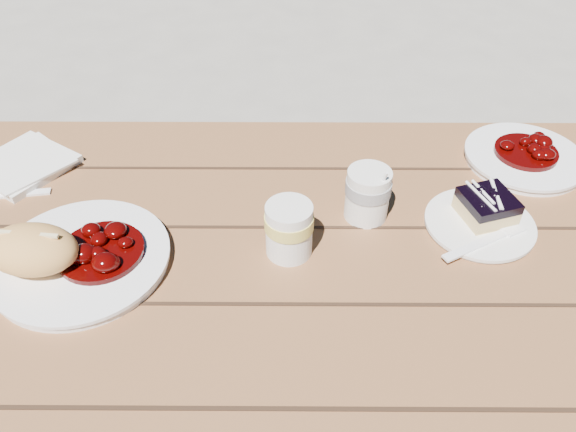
{
  "coord_description": "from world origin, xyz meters",
  "views": [
    {
      "loc": [
        -0.09,
        -0.59,
        1.36
      ],
      "look_at": [
        -0.09,
        0.04,
        0.81
      ],
      "focal_mm": 35.0,
      "sensor_mm": 36.0,
      "label": 1
    }
  ],
  "objects_px": {
    "bread_roll": "(32,249)",
    "coffee_cup": "(367,194)",
    "dessert_plate": "(479,225)",
    "second_cup": "(289,230)",
    "second_plate": "(524,158)",
    "picnic_table": "(343,329)",
    "blueberry_cake": "(487,206)",
    "main_plate": "(82,260)"
  },
  "relations": [
    {
      "from": "picnic_table",
      "to": "second_cup",
      "type": "distance_m",
      "value": 0.23
    },
    {
      "from": "second_plate",
      "to": "second_cup",
      "type": "xyz_separation_m",
      "value": [
        -0.44,
        -0.24,
        0.04
      ]
    },
    {
      "from": "second_plate",
      "to": "blueberry_cake",
      "type": "bearing_deg",
      "value": -125.23
    },
    {
      "from": "main_plate",
      "to": "second_cup",
      "type": "xyz_separation_m",
      "value": [
        0.31,
        0.03,
        0.04
      ]
    },
    {
      "from": "second_plate",
      "to": "dessert_plate",
      "type": "bearing_deg",
      "value": -125.1
    },
    {
      "from": "second_cup",
      "to": "coffee_cup",
      "type": "bearing_deg",
      "value": 33.85
    },
    {
      "from": "bread_roll",
      "to": "blueberry_cake",
      "type": "bearing_deg",
      "value": 10.1
    },
    {
      "from": "picnic_table",
      "to": "blueberry_cake",
      "type": "height_order",
      "value": "blueberry_cake"
    },
    {
      "from": "second_plate",
      "to": "picnic_table",
      "type": "bearing_deg",
      "value": -142.3
    },
    {
      "from": "dessert_plate",
      "to": "second_cup",
      "type": "distance_m",
      "value": 0.32
    },
    {
      "from": "coffee_cup",
      "to": "second_plate",
      "type": "height_order",
      "value": "coffee_cup"
    },
    {
      "from": "main_plate",
      "to": "coffee_cup",
      "type": "distance_m",
      "value": 0.45
    },
    {
      "from": "coffee_cup",
      "to": "picnic_table",
      "type": "bearing_deg",
      "value": -106.84
    },
    {
      "from": "picnic_table",
      "to": "second_plate",
      "type": "relative_size",
      "value": 9.48
    },
    {
      "from": "picnic_table",
      "to": "main_plate",
      "type": "height_order",
      "value": "main_plate"
    },
    {
      "from": "picnic_table",
      "to": "bread_roll",
      "type": "bearing_deg",
      "value": -177.11
    },
    {
      "from": "picnic_table",
      "to": "dessert_plate",
      "type": "relative_size",
      "value": 11.8
    },
    {
      "from": "main_plate",
      "to": "blueberry_cake",
      "type": "xyz_separation_m",
      "value": [
        0.63,
        0.1,
        0.02
      ]
    },
    {
      "from": "blueberry_cake",
      "to": "second_plate",
      "type": "height_order",
      "value": "blueberry_cake"
    },
    {
      "from": "blueberry_cake",
      "to": "second_plate",
      "type": "xyz_separation_m",
      "value": [
        0.12,
        0.17,
        -0.02
      ]
    },
    {
      "from": "main_plate",
      "to": "dessert_plate",
      "type": "xyz_separation_m",
      "value": [
        0.62,
        0.09,
        -0.0
      ]
    },
    {
      "from": "main_plate",
      "to": "second_plate",
      "type": "relative_size",
      "value": 1.22
    },
    {
      "from": "picnic_table",
      "to": "coffee_cup",
      "type": "xyz_separation_m",
      "value": [
        0.03,
        0.11,
        0.21
      ]
    },
    {
      "from": "picnic_table",
      "to": "blueberry_cake",
      "type": "relative_size",
      "value": 20.65
    },
    {
      "from": "bread_roll",
      "to": "coffee_cup",
      "type": "relative_size",
      "value": 1.51
    },
    {
      "from": "coffee_cup",
      "to": "second_plate",
      "type": "distance_m",
      "value": 0.35
    },
    {
      "from": "dessert_plate",
      "to": "second_cup",
      "type": "xyz_separation_m",
      "value": [
        -0.31,
        -0.06,
        0.04
      ]
    },
    {
      "from": "dessert_plate",
      "to": "second_cup",
      "type": "relative_size",
      "value": 1.92
    },
    {
      "from": "dessert_plate",
      "to": "coffee_cup",
      "type": "relative_size",
      "value": 1.92
    },
    {
      "from": "blueberry_cake",
      "to": "second_plate",
      "type": "distance_m",
      "value": 0.21
    },
    {
      "from": "blueberry_cake",
      "to": "coffee_cup",
      "type": "relative_size",
      "value": 1.1
    },
    {
      "from": "blueberry_cake",
      "to": "second_cup",
      "type": "bearing_deg",
      "value": 175.13
    },
    {
      "from": "picnic_table",
      "to": "dessert_plate",
      "type": "height_order",
      "value": "dessert_plate"
    },
    {
      "from": "dessert_plate",
      "to": "blueberry_cake",
      "type": "distance_m",
      "value": 0.03
    },
    {
      "from": "main_plate",
      "to": "blueberry_cake",
      "type": "relative_size",
      "value": 2.66
    },
    {
      "from": "picnic_table",
      "to": "dessert_plate",
      "type": "bearing_deg",
      "value": 21.22
    },
    {
      "from": "second_plate",
      "to": "second_cup",
      "type": "height_order",
      "value": "second_cup"
    },
    {
      "from": "bread_roll",
      "to": "second_plate",
      "type": "bearing_deg",
      "value": 19.78
    },
    {
      "from": "blueberry_cake",
      "to": "dessert_plate",
      "type": "bearing_deg",
      "value": -141.25
    },
    {
      "from": "bread_roll",
      "to": "second_cup",
      "type": "relative_size",
      "value": 1.51
    },
    {
      "from": "picnic_table",
      "to": "second_plate",
      "type": "bearing_deg",
      "value": 37.7
    },
    {
      "from": "bread_roll",
      "to": "second_plate",
      "type": "height_order",
      "value": "bread_roll"
    }
  ]
}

